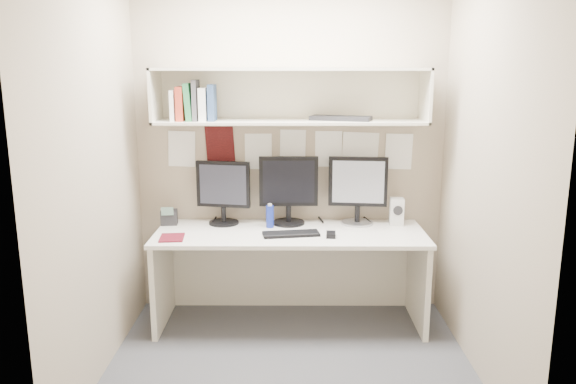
{
  "coord_description": "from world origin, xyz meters",
  "views": [
    {
      "loc": [
        0.0,
        -3.36,
        1.91
      ],
      "look_at": [
        -0.01,
        0.35,
        1.1
      ],
      "focal_mm": 35.0,
      "sensor_mm": 36.0,
      "label": 1
    }
  ],
  "objects_px": {
    "desk": "(290,277)",
    "maroon_notebook": "(172,238)",
    "monitor_center": "(289,188)",
    "keyboard": "(291,234)",
    "monitor_right": "(358,188)",
    "monitor_left": "(223,190)",
    "speaker": "(397,211)",
    "desk_phone": "(169,217)"
  },
  "relations": [
    {
      "from": "speaker",
      "to": "maroon_notebook",
      "type": "xyz_separation_m",
      "value": [
        -1.67,
        -0.38,
        -0.1
      ]
    },
    {
      "from": "monitor_center",
      "to": "speaker",
      "type": "height_order",
      "value": "monitor_center"
    },
    {
      "from": "keyboard",
      "to": "speaker",
      "type": "height_order",
      "value": "speaker"
    },
    {
      "from": "desk",
      "to": "keyboard",
      "type": "xyz_separation_m",
      "value": [
        0.01,
        -0.1,
        0.37
      ]
    },
    {
      "from": "monitor_center",
      "to": "desk_phone",
      "type": "relative_size",
      "value": 3.53
    },
    {
      "from": "monitor_center",
      "to": "desk_phone",
      "type": "distance_m",
      "value": 0.95
    },
    {
      "from": "maroon_notebook",
      "to": "monitor_right",
      "type": "bearing_deg",
      "value": 10.95
    },
    {
      "from": "desk",
      "to": "monitor_center",
      "type": "xyz_separation_m",
      "value": [
        -0.01,
        0.22,
        0.65
      ]
    },
    {
      "from": "monitor_center",
      "to": "maroon_notebook",
      "type": "relative_size",
      "value": 2.59
    },
    {
      "from": "desk",
      "to": "monitor_left",
      "type": "xyz_separation_m",
      "value": [
        -0.52,
        0.22,
        0.63
      ]
    },
    {
      "from": "keyboard",
      "to": "maroon_notebook",
      "type": "bearing_deg",
      "value": 176.53
    },
    {
      "from": "monitor_left",
      "to": "speaker",
      "type": "xyz_separation_m",
      "value": [
        1.34,
        -0.02,
        -0.16
      ]
    },
    {
      "from": "monitor_center",
      "to": "speaker",
      "type": "relative_size",
      "value": 2.54
    },
    {
      "from": "monitor_left",
      "to": "monitor_right",
      "type": "xyz_separation_m",
      "value": [
        1.04,
        -0.0,
        0.02
      ]
    },
    {
      "from": "monitor_center",
      "to": "keyboard",
      "type": "distance_m",
      "value": 0.42
    },
    {
      "from": "desk",
      "to": "maroon_notebook",
      "type": "relative_size",
      "value": 9.8
    },
    {
      "from": "speaker",
      "to": "keyboard",
      "type": "bearing_deg",
      "value": -156.06
    },
    {
      "from": "desk",
      "to": "desk_phone",
      "type": "xyz_separation_m",
      "value": [
        -0.94,
        0.19,
        0.42
      ]
    },
    {
      "from": "monitor_right",
      "to": "maroon_notebook",
      "type": "bearing_deg",
      "value": -157.72
    },
    {
      "from": "monitor_right",
      "to": "speaker",
      "type": "xyz_separation_m",
      "value": [
        0.3,
        -0.02,
        -0.18
      ]
    },
    {
      "from": "monitor_left",
      "to": "monitor_right",
      "type": "distance_m",
      "value": 1.04
    },
    {
      "from": "monitor_center",
      "to": "maroon_notebook",
      "type": "xyz_separation_m",
      "value": [
        -0.83,
        -0.4,
        -0.28
      ]
    },
    {
      "from": "monitor_right",
      "to": "maroon_notebook",
      "type": "relative_size",
      "value": 2.58
    },
    {
      "from": "monitor_left",
      "to": "monitor_center",
      "type": "xyz_separation_m",
      "value": [
        0.51,
        -0.0,
        0.02
      ]
    },
    {
      "from": "speaker",
      "to": "maroon_notebook",
      "type": "relative_size",
      "value": 1.02
    },
    {
      "from": "monitor_left",
      "to": "desk_phone",
      "type": "height_order",
      "value": "monitor_left"
    },
    {
      "from": "monitor_right",
      "to": "keyboard",
      "type": "relative_size",
      "value": 1.29
    },
    {
      "from": "monitor_left",
      "to": "desk_phone",
      "type": "xyz_separation_m",
      "value": [
        -0.42,
        -0.03,
        -0.21
      ]
    },
    {
      "from": "monitor_right",
      "to": "keyboard",
      "type": "xyz_separation_m",
      "value": [
        -0.52,
        -0.32,
        -0.27
      ]
    },
    {
      "from": "monitor_right",
      "to": "speaker",
      "type": "height_order",
      "value": "monitor_right"
    },
    {
      "from": "monitor_left",
      "to": "desk",
      "type": "bearing_deg",
      "value": -12.67
    },
    {
      "from": "monitor_left",
      "to": "keyboard",
      "type": "distance_m",
      "value": 0.67
    },
    {
      "from": "keyboard",
      "to": "maroon_notebook",
      "type": "distance_m",
      "value": 0.85
    },
    {
      "from": "monitor_right",
      "to": "speaker",
      "type": "distance_m",
      "value": 0.35
    },
    {
      "from": "speaker",
      "to": "monitor_center",
      "type": "bearing_deg",
      "value": -177.56
    },
    {
      "from": "monitor_left",
      "to": "speaker",
      "type": "bearing_deg",
      "value": 9.22
    },
    {
      "from": "maroon_notebook",
      "to": "desk_phone",
      "type": "height_order",
      "value": "desk_phone"
    },
    {
      "from": "monitor_left",
      "to": "monitor_right",
      "type": "bearing_deg",
      "value": 10.26
    },
    {
      "from": "monitor_left",
      "to": "monitor_right",
      "type": "height_order",
      "value": "monitor_right"
    },
    {
      "from": "keyboard",
      "to": "desk_phone",
      "type": "xyz_separation_m",
      "value": [
        -0.95,
        0.29,
        0.05
      ]
    },
    {
      "from": "desk",
      "to": "maroon_notebook",
      "type": "height_order",
      "value": "maroon_notebook"
    },
    {
      "from": "monitor_center",
      "to": "speaker",
      "type": "distance_m",
      "value": 0.86
    }
  ]
}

